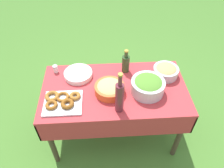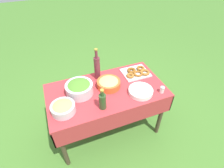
{
  "view_description": "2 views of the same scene",
  "coord_description": "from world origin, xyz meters",
  "px_view_note": "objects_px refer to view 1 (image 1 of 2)",
  "views": [
    {
      "loc": [
        0.1,
        1.36,
        2.12
      ],
      "look_at": [
        0.02,
        -0.0,
        0.77
      ],
      "focal_mm": 35.0,
      "sensor_mm": 36.0,
      "label": 1
    },
    {
      "loc": [
        -0.47,
        -1.36,
        2.03
      ],
      "look_at": [
        0.08,
        0.03,
        0.75
      ],
      "focal_mm": 28.0,
      "sensor_mm": 36.0,
      "label": 2
    }
  ],
  "objects_px": {
    "pasta_bowl": "(110,88)",
    "plate_stack": "(78,74)",
    "salad_bowl": "(148,85)",
    "olive_oil_bottle": "(126,63)",
    "donut_platter": "(62,101)",
    "wine_bottle": "(120,97)",
    "bread_bowl": "(166,71)"
  },
  "relations": [
    {
      "from": "donut_platter",
      "to": "salad_bowl",
      "type": "bearing_deg",
      "value": -173.28
    },
    {
      "from": "bread_bowl",
      "to": "donut_platter",
      "type": "bearing_deg",
      "value": 16.9
    },
    {
      "from": "olive_oil_bottle",
      "to": "bread_bowl",
      "type": "height_order",
      "value": "olive_oil_bottle"
    },
    {
      "from": "pasta_bowl",
      "to": "plate_stack",
      "type": "relative_size",
      "value": 0.99
    },
    {
      "from": "salad_bowl",
      "to": "bread_bowl",
      "type": "xyz_separation_m",
      "value": [
        -0.21,
        -0.2,
        -0.02
      ]
    },
    {
      "from": "salad_bowl",
      "to": "olive_oil_bottle",
      "type": "height_order",
      "value": "olive_oil_bottle"
    },
    {
      "from": "pasta_bowl",
      "to": "olive_oil_bottle",
      "type": "xyz_separation_m",
      "value": [
        -0.17,
        -0.28,
        0.05
      ]
    },
    {
      "from": "donut_platter",
      "to": "bread_bowl",
      "type": "relative_size",
      "value": 1.43
    },
    {
      "from": "pasta_bowl",
      "to": "plate_stack",
      "type": "height_order",
      "value": "pasta_bowl"
    },
    {
      "from": "salad_bowl",
      "to": "olive_oil_bottle",
      "type": "distance_m",
      "value": 0.33
    },
    {
      "from": "salad_bowl",
      "to": "plate_stack",
      "type": "height_order",
      "value": "salad_bowl"
    },
    {
      "from": "donut_platter",
      "to": "wine_bottle",
      "type": "relative_size",
      "value": 0.86
    },
    {
      "from": "pasta_bowl",
      "to": "plate_stack",
      "type": "bearing_deg",
      "value": -38.57
    },
    {
      "from": "plate_stack",
      "to": "salad_bowl",
      "type": "bearing_deg",
      "value": 158.76
    },
    {
      "from": "pasta_bowl",
      "to": "donut_platter",
      "type": "relative_size",
      "value": 0.78
    },
    {
      "from": "donut_platter",
      "to": "wine_bottle",
      "type": "distance_m",
      "value": 0.5
    },
    {
      "from": "pasta_bowl",
      "to": "donut_platter",
      "type": "height_order",
      "value": "pasta_bowl"
    },
    {
      "from": "olive_oil_bottle",
      "to": "bread_bowl",
      "type": "distance_m",
      "value": 0.38
    },
    {
      "from": "donut_platter",
      "to": "olive_oil_bottle",
      "type": "distance_m",
      "value": 0.69
    },
    {
      "from": "pasta_bowl",
      "to": "olive_oil_bottle",
      "type": "relative_size",
      "value": 1.09
    },
    {
      "from": "olive_oil_bottle",
      "to": "salad_bowl",
      "type": "bearing_deg",
      "value": 119.09
    },
    {
      "from": "salad_bowl",
      "to": "plate_stack",
      "type": "bearing_deg",
      "value": -21.24
    },
    {
      "from": "salad_bowl",
      "to": "olive_oil_bottle",
      "type": "bearing_deg",
      "value": -60.91
    },
    {
      "from": "olive_oil_bottle",
      "to": "wine_bottle",
      "type": "xyz_separation_m",
      "value": [
        0.1,
        0.48,
        0.06
      ]
    },
    {
      "from": "olive_oil_bottle",
      "to": "bread_bowl",
      "type": "bearing_deg",
      "value": 166.3
    },
    {
      "from": "plate_stack",
      "to": "olive_oil_bottle",
      "type": "height_order",
      "value": "olive_oil_bottle"
    },
    {
      "from": "plate_stack",
      "to": "bread_bowl",
      "type": "height_order",
      "value": "bread_bowl"
    },
    {
      "from": "plate_stack",
      "to": "wine_bottle",
      "type": "height_order",
      "value": "wine_bottle"
    },
    {
      "from": "olive_oil_bottle",
      "to": "pasta_bowl",
      "type": "bearing_deg",
      "value": 58.96
    },
    {
      "from": "pasta_bowl",
      "to": "wine_bottle",
      "type": "relative_size",
      "value": 0.68
    },
    {
      "from": "plate_stack",
      "to": "wine_bottle",
      "type": "xyz_separation_m",
      "value": [
        -0.35,
        0.42,
        0.13
      ]
    },
    {
      "from": "pasta_bowl",
      "to": "bread_bowl",
      "type": "bearing_deg",
      "value": -160.69
    }
  ]
}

